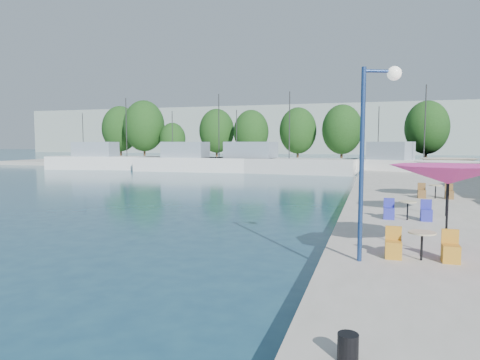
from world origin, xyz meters
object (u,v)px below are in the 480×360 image
(trawler_03, at_px, (270,164))
(bollard, at_px, (348,347))
(trawler_02, at_px, (202,163))
(street_lamp, at_px, (375,127))
(umbrella_white, at_px, (448,167))
(trawler_04, at_px, (406,167))
(umbrella_pink, at_px, (449,175))
(trawler_01, at_px, (111,162))
(umbrella_cream, at_px, (449,163))

(trawler_03, height_order, bollard, trawler_03)
(trawler_02, height_order, street_lamp, trawler_02)
(umbrella_white, distance_m, street_lamp, 8.72)
(trawler_04, xyz_separation_m, umbrella_white, (-0.53, -30.59, 1.60))
(trawler_02, height_order, trawler_03, same)
(street_lamp, distance_m, bollard, 6.43)
(umbrella_pink, bearing_deg, umbrella_white, 81.48)
(street_lamp, bearing_deg, umbrella_pink, 1.10)
(trawler_01, distance_m, umbrella_white, 49.55)
(trawler_04, xyz_separation_m, street_lamp, (-3.51, -38.66, 3.02))
(trawler_03, bearing_deg, trawler_04, 0.53)
(umbrella_pink, xyz_separation_m, umbrella_white, (1.08, 7.23, -0.18))
(trawler_04, relative_size, bollard, 37.53)
(umbrella_cream, distance_m, bollard, 20.66)
(trawler_03, relative_size, street_lamp, 3.99)
(trawler_01, height_order, trawler_02, same)
(street_lamp, bearing_deg, trawler_02, 95.31)
(trawler_03, relative_size, bollard, 50.23)
(trawler_03, distance_m, umbrella_white, 35.27)
(trawler_01, distance_m, umbrella_cream, 46.49)
(trawler_01, bearing_deg, street_lamp, -59.52)
(trawler_01, xyz_separation_m, trawler_03, (22.67, -0.16, -0.00))
(trawler_01, bearing_deg, umbrella_white, -50.75)
(bollard, bearing_deg, umbrella_pink, 70.96)
(trawler_04, height_order, umbrella_pink, trawler_04)
(trawler_01, distance_m, trawler_02, 13.83)
(trawler_01, bearing_deg, trawler_03, -10.96)
(trawler_01, bearing_deg, umbrella_pink, -57.40)
(trawler_02, relative_size, umbrella_pink, 6.11)
(umbrella_white, bearing_deg, trawler_03, 115.48)
(umbrella_cream, bearing_deg, trawler_02, 135.10)
(umbrella_white, bearing_deg, trawler_02, 127.31)
(trawler_02, relative_size, street_lamp, 3.66)
(trawler_01, height_order, street_lamp, trawler_01)
(trawler_01, relative_size, trawler_03, 0.93)
(trawler_01, height_order, trawler_03, same)
(umbrella_white, bearing_deg, trawler_01, 139.80)
(umbrella_white, xyz_separation_m, street_lamp, (-2.99, -8.07, 1.42))
(trawler_01, distance_m, bollard, 57.18)
(bollard, bearing_deg, trawler_02, 114.69)
(umbrella_pink, bearing_deg, umbrella_cream, 81.16)
(bollard, bearing_deg, trawler_03, 104.66)
(trawler_02, relative_size, bollard, 45.96)
(trawler_01, relative_size, umbrella_white, 6.80)
(trawler_02, bearing_deg, street_lamp, -64.93)
(trawler_02, bearing_deg, trawler_01, 175.17)
(trawler_03, bearing_deg, trawler_01, -175.46)
(trawler_04, height_order, bollard, trawler_04)
(trawler_01, relative_size, street_lamp, 3.71)
(trawler_02, xyz_separation_m, bollard, (20.73, -45.10, -0.27))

